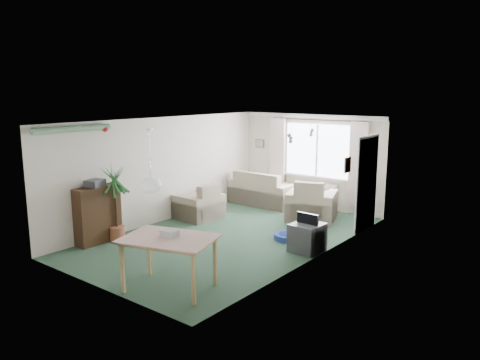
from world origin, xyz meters
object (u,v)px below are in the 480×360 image
Objects in this scene: armchair_corner at (312,199)px; coffee_table at (293,202)px; tv_cube at (307,237)px; armchair_left at (199,201)px; bookshelf at (98,215)px; sofa at (264,188)px; pet_bed at (288,236)px; dining_table at (170,264)px; houseplant at (116,203)px.

armchair_corner reaches higher than coffee_table.
armchair_left is at bearing 174.70° from tv_cube.
tv_cube is at bearing 29.71° from bookshelf.
sofa is 3.07m from pet_bed.
pet_bed is (0.12, 3.17, -0.34)m from dining_table.
pet_bed is (2.53, -0.06, -0.37)m from armchair_left.
coffee_table is (-0.87, 0.56, -0.30)m from armchair_corner.
armchair_left is at bearing 126.77° from dining_table.
tv_cube is 1.04× the size of pet_bed.
coffee_table is 5.47m from dining_table.
armchair_corner is at bearing 162.13° from sofa.
bookshelf is at bearing 39.24° from armchair_corner.
armchair_corner is 1.08m from coffee_table.
sofa is 3.14× the size of pet_bed.
coffee_table is at bearing 153.19° from armchair_left.
armchair_corner is at bearing 130.28° from armchair_left.
bookshelf is (-0.34, -2.56, 0.15)m from armchair_left.
armchair_corner is at bearing -32.80° from coffee_table.
sofa is at bearing 82.83° from houseplant.
pet_bed is (1.24, -2.18, -0.13)m from coffee_table.
tv_cube is at bearing 28.32° from houseplant.
armchair_corner is 4.47m from houseplant.
coffee_table is 4.64m from houseplant.
tv_cube is (3.35, 1.81, -0.51)m from houseplant.
sofa is 5.72m from dining_table.
coffee_table is 1.38× the size of tv_cube.
armchair_corner is 1.83× the size of tv_cube.
houseplant is at bearing 0.69° from armchair_left.
bookshelf is 2.84m from dining_table.
bookshelf is 4.13m from tv_cube.
bookshelf is 3.84m from pet_bed.
bookshelf reaches higher than sofa.
dining_table is at bearing -20.86° from houseplant.
houseplant is (-1.44, -4.37, 0.60)m from coffee_table.
houseplant is 2.77m from dining_table.
dining_table is at bearing 110.47° from sofa.
dining_table is at bearing -92.11° from pet_bed.
houseplant is at bearing 39.31° from armchair_corner.
pet_bed is at bearing 39.26° from houseplant.
armchair_left is at bearing 178.59° from pet_bed.
armchair_left reaches higher than coffee_table.
tv_cube is at bearing -30.03° from pet_bed.
tv_cube is at bearing 97.94° from armchair_corner.
houseplant reaches higher than coffee_table.
pet_bed is at bearing 152.65° from tv_cube.
tv_cube is 0.80m from pet_bed.
houseplant reaches higher than armchair_corner.
armchair_corner reaches higher than dining_table.
houseplant reaches higher than dining_table.
armchair_left is at bearing 86.19° from houseplant.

